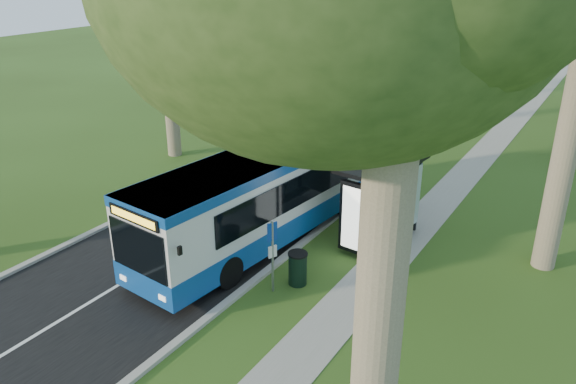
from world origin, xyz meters
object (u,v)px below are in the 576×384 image
at_px(bus, 276,191).
at_px(litter_bin, 298,268).
at_px(car_white, 303,103).
at_px(bus_shelter, 380,190).
at_px(bus_stop_sign, 272,248).
at_px(car_silver, 361,74).

distance_m(bus, litter_bin, 3.73).
relative_size(bus, litter_bin, 11.55).
height_order(bus, car_white, bus).
bearing_deg(litter_bin, bus_shelter, 73.03).
xyz_separation_m(bus, litter_bin, (2.46, -2.56, -1.14)).
height_order(bus_stop_sign, bus_shelter, bus_shelter).
bearing_deg(car_white, bus, -80.86).
relative_size(bus_shelter, car_silver, 0.72).
bearing_deg(bus, car_white, 122.97).
bearing_deg(bus_shelter, litter_bin, -100.58).
relative_size(bus_stop_sign, litter_bin, 2.18).
height_order(bus_stop_sign, car_silver, bus_stop_sign).
height_order(bus, bus_shelter, bus).
relative_size(bus, car_white, 3.17).
relative_size(litter_bin, car_white, 0.27).
relative_size(bus, car_silver, 2.46).
bearing_deg(litter_bin, bus, 133.84).
bearing_deg(bus_stop_sign, bus, 144.86).
bearing_deg(bus_shelter, car_white, 135.05).
distance_m(bus, car_white, 17.00).
xyz_separation_m(bus, car_silver, (-8.23, 25.09, -0.85)).
distance_m(bus, bus_shelter, 3.72).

